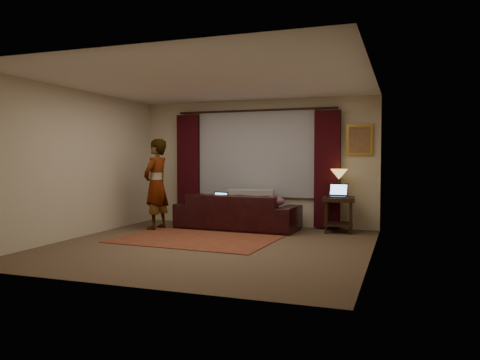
{
  "coord_description": "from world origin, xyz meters",
  "views": [
    {
      "loc": [
        2.92,
        -6.83,
        1.39
      ],
      "look_at": [
        0.1,
        1.2,
        1.0
      ],
      "focal_mm": 35.0,
      "sensor_mm": 36.0,
      "label": 1
    }
  ],
  "objects_px": {
    "laptop_table": "(337,190)",
    "person": "(156,184)",
    "laptop_sofa": "(217,199)",
    "end_table": "(339,215)",
    "sofa": "(237,205)",
    "tiffany_lamp": "(339,183)"
  },
  "relations": [
    {
      "from": "sofa",
      "to": "laptop_table",
      "type": "bearing_deg",
      "value": -172.23
    },
    {
      "from": "person",
      "to": "tiffany_lamp",
      "type": "bearing_deg",
      "value": 109.76
    },
    {
      "from": "laptop_sofa",
      "to": "person",
      "type": "xyz_separation_m",
      "value": [
        -1.12,
        -0.4,
        0.28
      ]
    },
    {
      "from": "sofa",
      "to": "person",
      "type": "xyz_separation_m",
      "value": [
        -1.48,
        -0.58,
        0.4
      ]
    },
    {
      "from": "end_table",
      "to": "laptop_table",
      "type": "distance_m",
      "value": 0.47
    },
    {
      "from": "sofa",
      "to": "person",
      "type": "bearing_deg",
      "value": 24.17
    },
    {
      "from": "laptop_table",
      "to": "tiffany_lamp",
      "type": "bearing_deg",
      "value": 92.1
    },
    {
      "from": "sofa",
      "to": "laptop_sofa",
      "type": "distance_m",
      "value": 0.42
    },
    {
      "from": "tiffany_lamp",
      "to": "laptop_table",
      "type": "xyz_separation_m",
      "value": [
        -0.01,
        -0.18,
        -0.13
      ]
    },
    {
      "from": "laptop_sofa",
      "to": "end_table",
      "type": "bearing_deg",
      "value": 24.58
    },
    {
      "from": "laptop_sofa",
      "to": "laptop_table",
      "type": "distance_m",
      "value": 2.32
    },
    {
      "from": "laptop_sofa",
      "to": "laptop_table",
      "type": "xyz_separation_m",
      "value": [
        2.28,
        0.34,
        0.19
      ]
    },
    {
      "from": "end_table",
      "to": "laptop_table",
      "type": "bearing_deg",
      "value": -107.04
    },
    {
      "from": "sofa",
      "to": "end_table",
      "type": "height_order",
      "value": "sofa"
    },
    {
      "from": "laptop_table",
      "to": "person",
      "type": "height_order",
      "value": "person"
    },
    {
      "from": "sofa",
      "to": "tiffany_lamp",
      "type": "distance_m",
      "value": 2.01
    },
    {
      "from": "laptop_sofa",
      "to": "end_table",
      "type": "xyz_separation_m",
      "value": [
        2.3,
        0.4,
        -0.27
      ]
    },
    {
      "from": "end_table",
      "to": "person",
      "type": "relative_size",
      "value": 0.38
    },
    {
      "from": "laptop_sofa",
      "to": "tiffany_lamp",
      "type": "bearing_deg",
      "value": 27.24
    },
    {
      "from": "laptop_table",
      "to": "person",
      "type": "bearing_deg",
      "value": -163.42
    },
    {
      "from": "laptop_sofa",
      "to": "person",
      "type": "distance_m",
      "value": 1.22
    },
    {
      "from": "tiffany_lamp",
      "to": "laptop_sofa",
      "type": "bearing_deg",
      "value": -167.41
    }
  ]
}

